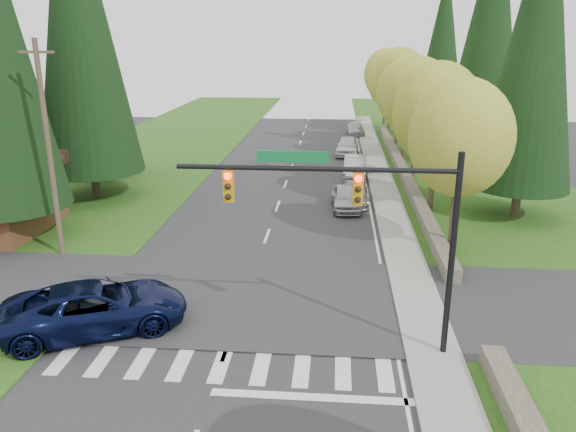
# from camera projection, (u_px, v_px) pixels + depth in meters

# --- Properties ---
(grass_east) EXTENTS (14.00, 110.00, 0.06)m
(grass_east) POSITION_uv_depth(u_px,v_px,m) (497.00, 216.00, 32.80)
(grass_east) COLOR #1E4E15
(grass_east) RESTS_ON ground
(grass_west) EXTENTS (14.00, 110.00, 0.06)m
(grass_west) POSITION_uv_depth(u_px,v_px,m) (68.00, 205.00, 34.91)
(grass_west) COLOR #1E4E15
(grass_west) RESTS_ON ground
(cross_street) EXTENTS (120.00, 8.00, 0.10)m
(cross_street) POSITION_uv_depth(u_px,v_px,m) (244.00, 299.00, 22.48)
(cross_street) COLOR #28282B
(cross_street) RESTS_ON ground
(sidewalk_east) EXTENTS (1.80, 80.00, 0.13)m
(sidewalk_east) POSITION_uv_depth(u_px,v_px,m) (389.00, 203.00, 35.18)
(sidewalk_east) COLOR gray
(sidewalk_east) RESTS_ON ground
(curb_east) EXTENTS (0.20, 80.00, 0.13)m
(curb_east) POSITION_uv_depth(u_px,v_px,m) (375.00, 203.00, 35.25)
(curb_east) COLOR gray
(curb_east) RESTS_ON ground
(stone_wall_north) EXTENTS (0.70, 40.00, 0.70)m
(stone_wall_north) POSITION_uv_depth(u_px,v_px,m) (402.00, 170.00, 42.55)
(stone_wall_north) COLOR #4C4438
(stone_wall_north) RESTS_ON ground
(traffic_signal) EXTENTS (8.70, 0.37, 6.80)m
(traffic_signal) POSITION_uv_depth(u_px,v_px,m) (363.00, 208.00, 17.28)
(traffic_signal) COLOR black
(traffic_signal) RESTS_ON ground
(utility_pole) EXTENTS (1.60, 0.24, 10.00)m
(utility_pole) POSITION_uv_depth(u_px,v_px,m) (49.00, 149.00, 25.47)
(utility_pole) COLOR #473828
(utility_pole) RESTS_ON ground
(decid_tree_0) EXTENTS (4.80, 4.80, 8.37)m
(decid_tree_0) POSITION_uv_depth(u_px,v_px,m) (461.00, 138.00, 25.72)
(decid_tree_0) COLOR #38281C
(decid_tree_0) RESTS_ON ground
(decid_tree_1) EXTENTS (5.20, 5.20, 8.80)m
(decid_tree_1) POSITION_uv_depth(u_px,v_px,m) (438.00, 114.00, 32.29)
(decid_tree_1) COLOR #38281C
(decid_tree_1) RESTS_ON ground
(decid_tree_2) EXTENTS (5.00, 5.00, 8.82)m
(decid_tree_2) POSITION_uv_depth(u_px,v_px,m) (418.00, 99.00, 38.91)
(decid_tree_2) COLOR #38281C
(decid_tree_2) RESTS_ON ground
(decid_tree_3) EXTENTS (5.00, 5.00, 8.55)m
(decid_tree_3) POSITION_uv_depth(u_px,v_px,m) (407.00, 93.00, 45.63)
(decid_tree_3) COLOR #38281C
(decid_tree_3) RESTS_ON ground
(decid_tree_4) EXTENTS (5.40, 5.40, 9.18)m
(decid_tree_4) POSITION_uv_depth(u_px,v_px,m) (400.00, 81.00, 52.14)
(decid_tree_4) COLOR #38281C
(decid_tree_4) RESTS_ON ground
(decid_tree_5) EXTENTS (4.80, 4.80, 8.30)m
(decid_tree_5) POSITION_uv_depth(u_px,v_px,m) (391.00, 82.00, 58.96)
(decid_tree_5) COLOR #38281C
(decid_tree_5) RESTS_ON ground
(decid_tree_6) EXTENTS (5.20, 5.20, 8.86)m
(decid_tree_6) POSITION_uv_depth(u_px,v_px,m) (386.00, 74.00, 65.50)
(decid_tree_6) COLOR #38281C
(decid_tree_6) RESTS_ON ground
(conifer_w_c) EXTENTS (6.46, 6.46, 20.80)m
(conifer_w_c) POSITION_uv_depth(u_px,v_px,m) (77.00, 14.00, 33.29)
(conifer_w_c) COLOR #38281C
(conifer_w_c) RESTS_ON ground
(conifer_w_e) EXTENTS (5.78, 5.78, 18.80)m
(conifer_w_e) POSITION_uv_depth(u_px,v_px,m) (89.00, 33.00, 39.45)
(conifer_w_e) COLOR #38281C
(conifer_w_e) RESTS_ON ground
(conifer_e_a) EXTENTS (5.44, 5.44, 17.80)m
(conifer_e_a) POSITION_uv_depth(u_px,v_px,m) (537.00, 41.00, 29.75)
(conifer_e_a) COLOR #38281C
(conifer_e_a) RESTS_ON ground
(conifer_e_b) EXTENTS (6.12, 6.12, 19.80)m
(conifer_e_b) POSITION_uv_depth(u_px,v_px,m) (490.00, 26.00, 42.65)
(conifer_e_b) COLOR #38281C
(conifer_e_b) RESTS_ON ground
(conifer_e_c) EXTENTS (5.10, 5.10, 16.80)m
(conifer_e_c) POSITION_uv_depth(u_px,v_px,m) (443.00, 44.00, 56.47)
(conifer_e_c) COLOR #38281C
(conifer_e_c) RESTS_ON ground
(suv_navy) EXTENTS (6.97, 5.28, 1.76)m
(suv_navy) POSITION_uv_depth(u_px,v_px,m) (96.00, 307.00, 19.88)
(suv_navy) COLOR black
(suv_navy) RESTS_ON ground
(parked_car_a) EXTENTS (1.91, 4.24, 1.41)m
(parked_car_a) POSITION_uv_depth(u_px,v_px,m) (346.00, 198.00, 34.07)
(parked_car_a) COLOR #A6A6AB
(parked_car_a) RESTS_ON ground
(parked_car_b) EXTENTS (1.77, 4.31, 1.25)m
(parked_car_b) POSITION_uv_depth(u_px,v_px,m) (354.00, 193.00, 35.32)
(parked_car_b) COLOR gray
(parked_car_b) RESTS_ON ground
(parked_car_c) EXTENTS (1.87, 4.76, 1.54)m
(parked_car_c) POSITION_uv_depth(u_px,v_px,m) (355.00, 167.00, 41.77)
(parked_car_c) COLOR #BBBBC0
(parked_car_c) RESTS_ON ground
(parked_car_d) EXTENTS (2.27, 4.84, 1.60)m
(parked_car_d) POSITION_uv_depth(u_px,v_px,m) (347.00, 146.00, 49.69)
(parked_car_d) COLOR silver
(parked_car_d) RESTS_ON ground
(parked_car_e) EXTENTS (1.91, 4.43, 1.27)m
(parked_car_e) POSITION_uv_depth(u_px,v_px,m) (356.00, 129.00, 60.05)
(parked_car_e) COLOR #A3A4A8
(parked_car_e) RESTS_ON ground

